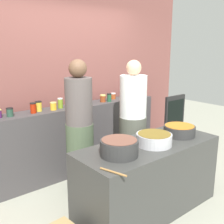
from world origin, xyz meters
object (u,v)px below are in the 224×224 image
(preserve_jar_5, at_px, (60,103))
(cook_with_tongs, at_px, (80,135))
(preserve_jar_12, at_px, (113,96))
(preserve_jar_9, at_px, (88,98))
(preserve_jar_10, at_px, (103,98))
(preserve_jar_2, at_px, (33,108))
(preserve_jar_3, at_px, (39,106))
(chalkboard_sign, at_px, (174,125))
(preserve_jar_13, at_px, (124,94))
(cooking_pot_center, at_px, (154,139))
(preserve_jar_8, at_px, (81,100))
(preserve_jar_6, at_px, (69,103))
(preserve_jar_4, at_px, (53,106))
(cook_in_cap, at_px, (133,128))
(preserve_jar_1, at_px, (10,112))
(preserve_jar_7, at_px, (74,101))
(cooking_pot_right, at_px, (179,131))
(cooking_pot_left, at_px, (119,148))
(preserve_jar_15, at_px, (139,93))
(preserve_jar_11, at_px, (109,97))
(wooden_spoon, at_px, (113,172))
(preserve_jar_14, at_px, (134,93))

(preserve_jar_5, bearing_deg, cook_with_tongs, -96.67)
(preserve_jar_5, height_order, preserve_jar_12, preserve_jar_5)
(preserve_jar_9, distance_m, cook_with_tongs, 0.93)
(preserve_jar_10, bearing_deg, preserve_jar_2, -179.78)
(preserve_jar_3, height_order, chalkboard_sign, preserve_jar_3)
(preserve_jar_13, height_order, cooking_pot_center, preserve_jar_13)
(preserve_jar_8, distance_m, cooking_pot_center, 1.46)
(preserve_jar_6, xyz_separation_m, preserve_jar_9, (0.41, 0.11, 0.01))
(preserve_jar_4, xyz_separation_m, cook_in_cap, (0.83, -0.70, -0.31))
(preserve_jar_6, relative_size, preserve_jar_8, 0.81)
(preserve_jar_1, xyz_separation_m, preserve_jar_3, (0.40, 0.04, 0.01))
(preserve_jar_7, height_order, chalkboard_sign, preserve_jar_7)
(preserve_jar_6, bearing_deg, cooking_pot_right, -63.01)
(preserve_jar_1, height_order, preserve_jar_3, preserve_jar_3)
(cooking_pot_left, height_order, chalkboard_sign, chalkboard_sign)
(cooking_pot_right, bearing_deg, cook_in_cap, 99.25)
(cooking_pot_right, xyz_separation_m, chalkboard_sign, (1.11, 0.93, -0.34))
(preserve_jar_15, bearing_deg, preserve_jar_11, -174.37)
(preserve_jar_5, relative_size, cook_in_cap, 0.08)
(preserve_jar_8, bearing_deg, preserve_jar_15, 0.69)
(preserve_jar_7, height_order, cooking_pot_right, preserve_jar_7)
(preserve_jar_12, bearing_deg, cook_with_tongs, -149.23)
(preserve_jar_5, relative_size, preserve_jar_13, 1.29)
(preserve_jar_1, height_order, preserve_jar_12, preserve_jar_1)
(preserve_jar_1, distance_m, chalkboard_sign, 2.74)
(preserve_jar_9, bearing_deg, preserve_jar_7, -171.57)
(cooking_pot_left, relative_size, wooden_spoon, 1.41)
(preserve_jar_1, bearing_deg, preserve_jar_9, 3.89)
(cook_with_tongs, bearing_deg, cook_in_cap, -11.24)
(preserve_jar_6, bearing_deg, wooden_spoon, -108.52)
(cooking_pot_right, bearing_deg, cooking_pot_left, -179.63)
(preserve_jar_9, bearing_deg, preserve_jar_11, -24.95)
(preserve_jar_7, height_order, preserve_jar_13, preserve_jar_7)
(preserve_jar_15, bearing_deg, cook_with_tongs, -160.04)
(preserve_jar_9, xyz_separation_m, preserve_jar_10, (0.20, -0.10, -0.01))
(cooking_pot_center, xyz_separation_m, cook_with_tongs, (-0.40, 0.87, -0.09))
(cooking_pot_right, bearing_deg, preserve_jar_3, 127.86)
(preserve_jar_8, relative_size, cooking_pot_left, 0.39)
(preserve_jar_2, distance_m, preserve_jar_8, 0.76)
(preserve_jar_11, bearing_deg, preserve_jar_13, 17.27)
(preserve_jar_8, height_order, preserve_jar_15, preserve_jar_8)
(preserve_jar_7, bearing_deg, preserve_jar_5, -175.15)
(preserve_jar_12, bearing_deg, preserve_jar_10, -162.66)
(preserve_jar_4, bearing_deg, preserve_jar_15, 1.22)
(preserve_jar_5, bearing_deg, preserve_jar_14, -3.37)
(preserve_jar_10, distance_m, cooking_pot_left, 1.67)
(preserve_jar_3, bearing_deg, preserve_jar_14, -3.23)
(preserve_jar_9, height_order, cooking_pot_center, preserve_jar_9)
(wooden_spoon, height_order, cook_in_cap, cook_in_cap)
(preserve_jar_11, height_order, cooking_pot_left, preserve_jar_11)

